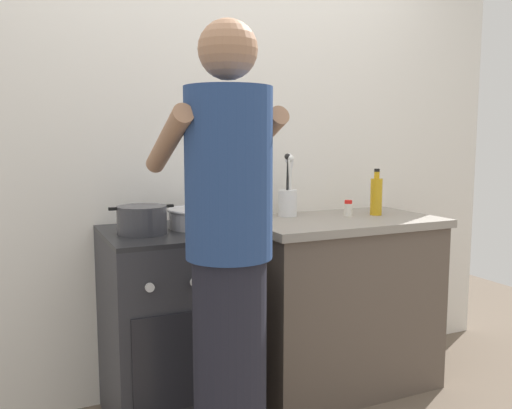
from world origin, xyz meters
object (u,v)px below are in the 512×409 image
(mixing_bowl, at_px, (200,217))
(utensil_crock, at_px, (288,198))
(person, at_px, (229,268))
(stove_range, at_px, (174,327))
(oil_bottle, at_px, (376,196))
(pot, at_px, (142,220))
(spice_bottle, at_px, (348,208))

(mixing_bowl, distance_m, utensil_crock, 0.57)
(person, bearing_deg, stove_range, 92.74)
(utensil_crock, distance_m, person, 1.03)
(oil_bottle, xyz_separation_m, person, (-1.10, -0.62, -0.14))
(pot, distance_m, spice_bottle, 1.12)
(stove_range, relative_size, spice_bottle, 10.70)
(utensil_crock, bearing_deg, oil_bottle, -20.12)
(mixing_bowl, bearing_deg, spice_bottle, 1.85)
(mixing_bowl, distance_m, oil_bottle, 0.99)
(utensil_crock, distance_m, spice_bottle, 0.33)
(utensil_crock, relative_size, spice_bottle, 3.95)
(mixing_bowl, bearing_deg, utensil_crock, 16.13)
(stove_range, relative_size, person, 0.53)
(mixing_bowl, bearing_deg, pot, -169.97)
(mixing_bowl, height_order, oil_bottle, oil_bottle)
(pot, bearing_deg, spice_bottle, 3.92)
(stove_range, relative_size, mixing_bowl, 3.00)
(stove_range, height_order, mixing_bowl, mixing_bowl)
(pot, bearing_deg, utensil_crock, 14.09)
(stove_range, xyz_separation_m, pot, (-0.14, -0.02, 0.51))
(person, bearing_deg, pot, 106.23)
(stove_range, bearing_deg, utensil_crock, 14.89)
(spice_bottle, bearing_deg, pot, -176.08)
(spice_bottle, distance_m, oil_bottle, 0.17)
(pot, relative_size, spice_bottle, 3.31)
(spice_bottle, xyz_separation_m, person, (-0.95, -0.66, -0.08))
(stove_range, xyz_separation_m, spice_bottle, (0.98, 0.05, 0.49))
(mixing_bowl, xyz_separation_m, spice_bottle, (0.84, 0.03, -0.01))
(stove_range, xyz_separation_m, oil_bottle, (1.13, 0.02, 0.56))
(stove_range, distance_m, spice_bottle, 1.09)
(utensil_crock, xyz_separation_m, oil_bottle, (0.45, -0.16, 0.01))
(mixing_bowl, relative_size, person, 0.18)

